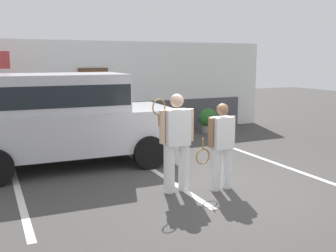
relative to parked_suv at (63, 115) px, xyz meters
name	(u,v)px	position (x,y,z in m)	size (l,w,h in m)	color
ground_plane	(228,190)	(2.37, -2.95, -1.15)	(40.00, 40.00, 0.00)	#423F3D
parking_stripe_0	(18,192)	(-1.11, -1.45, -1.14)	(0.12, 4.40, 0.01)	silver
parking_stripe_1	(159,173)	(1.65, -1.45, -1.14)	(0.12, 4.40, 0.01)	silver
parking_stripe_2	(264,159)	(4.41, -1.45, -1.14)	(0.12, 4.40, 0.01)	silver
house_frontage	(120,91)	(2.36, 3.17, 0.22)	(10.34, 0.40, 2.91)	white
parked_suv	(63,115)	(0.00, 0.00, 0.00)	(4.66, 2.28, 2.05)	#B7B7BC
tennis_player_man	(176,141)	(1.49, -2.60, -0.22)	(0.79, 0.28, 1.77)	white
tennis_player_woman	(221,146)	(2.28, -2.84, -0.32)	(0.86, 0.28, 1.59)	white
potted_plant_by_porch	(208,119)	(4.95, 2.09, -0.70)	(0.60, 0.60, 0.80)	gray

